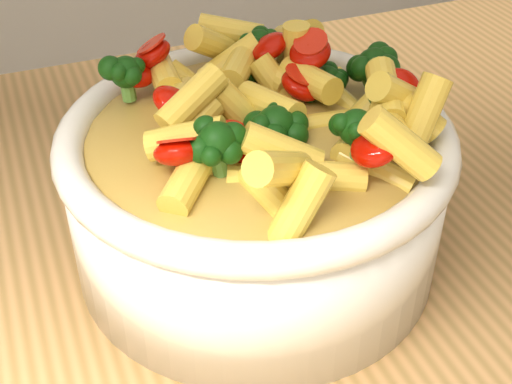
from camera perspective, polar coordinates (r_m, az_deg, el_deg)
name	(u,v)px	position (r m, az deg, el deg)	size (l,w,h in m)	color
table	(300,354)	(0.61, 3.54, -12.80)	(1.20, 0.80, 0.90)	#B5834D
serving_bowl	(256,190)	(0.51, 0.00, 0.13)	(0.27, 0.27, 0.12)	white
pasta_salad	(256,101)	(0.47, 0.00, 7.27)	(0.22, 0.22, 0.05)	#FFDC50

